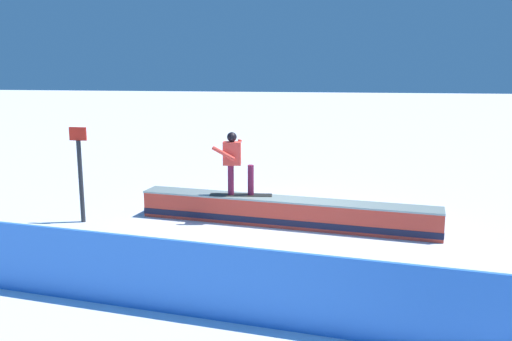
# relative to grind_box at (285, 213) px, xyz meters

# --- Properties ---
(ground_plane) EXTENTS (120.00, 120.00, 0.00)m
(ground_plane) POSITION_rel_grind_box_xyz_m (0.00, 0.00, -0.28)
(ground_plane) COLOR white
(grind_box) EXTENTS (6.79, 1.59, 0.63)m
(grind_box) POSITION_rel_grind_box_xyz_m (0.00, 0.00, 0.00)
(grind_box) COLOR red
(grind_box) RESTS_ON ground_plane
(snowboarder) EXTENTS (1.45, 0.50, 1.45)m
(snowboarder) POSITION_rel_grind_box_xyz_m (1.17, -0.14, 1.14)
(snowboarder) COLOR black
(snowboarder) RESTS_ON grind_box
(safety_fence) EXTENTS (9.16, 1.39, 1.12)m
(safety_fence) POSITION_rel_grind_box_xyz_m (0.00, 4.75, 0.28)
(safety_fence) COLOR #3576E0
(safety_fence) RESTS_ON ground_plane
(trail_marker) EXTENTS (0.40, 0.10, 2.19)m
(trail_marker) POSITION_rel_grind_box_xyz_m (4.63, 0.42, 0.88)
(trail_marker) COLOR #262628
(trail_marker) RESTS_ON ground_plane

